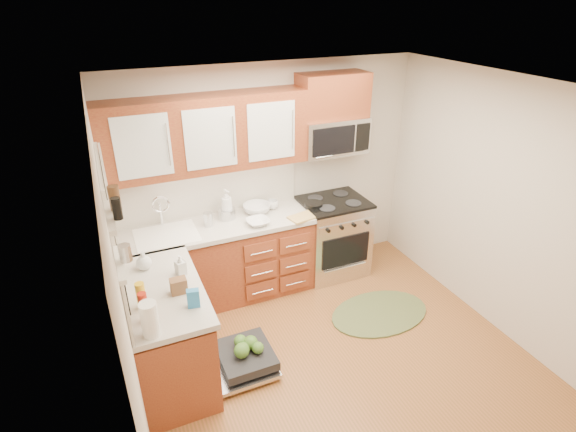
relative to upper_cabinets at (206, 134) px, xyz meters
name	(u,v)px	position (x,y,z in m)	size (l,w,h in m)	color
floor	(339,363)	(0.73, -1.57, -1.88)	(3.50, 3.50, 0.00)	brown
ceiling	(358,94)	(0.73, -1.57, 0.62)	(3.50, 3.50, 0.00)	white
wall_back	(269,176)	(0.73, 0.18, -0.62)	(3.50, 0.04, 2.50)	beige
wall_front	(524,415)	(0.73, -3.33, -0.62)	(3.50, 0.04, 2.50)	beige
wall_left	(123,302)	(-1.02, -1.57, -0.62)	(0.04, 3.50, 2.50)	beige
wall_right	(506,211)	(2.48, -1.57, -0.62)	(0.04, 3.50, 2.50)	beige
base_cabinet_back	(219,264)	(0.00, -0.12, -1.45)	(2.05, 0.60, 0.85)	maroon
base_cabinet_left	(168,335)	(-0.72, -1.05, -1.45)	(0.60, 1.25, 0.85)	maroon
countertop_back	(217,227)	(0.00, -0.14, -0.97)	(2.07, 0.64, 0.05)	#BDB7AD
countertop_left	(163,290)	(-0.71, -1.05, -0.97)	(0.64, 1.27, 0.05)	#BDB7AD
backsplash_back	(207,190)	(0.00, 0.16, -0.67)	(2.05, 0.02, 0.57)	beige
backsplash_left	(119,267)	(-1.01, -1.05, -0.67)	(0.02, 1.25, 0.57)	beige
upper_cabinets	(206,134)	(0.00, 0.00, 0.00)	(2.05, 0.35, 0.75)	maroon
cabinet_over_mw	(333,95)	(1.41, 0.00, 0.26)	(0.76, 0.35, 0.47)	maroon
range	(332,236)	(1.41, -0.15, -1.40)	(0.76, 0.64, 0.95)	silver
microwave	(332,135)	(1.41, -0.02, -0.18)	(0.76, 0.38, 0.40)	silver
sink	(168,246)	(-0.52, -0.16, -1.07)	(0.62, 0.50, 0.26)	white
dishwasher	(242,360)	(-0.13, -1.27, -1.77)	(0.70, 0.60, 0.20)	silver
window	(112,230)	(-1.01, -1.07, -0.32)	(0.03, 1.05, 1.05)	white
window_blind	(107,189)	(-0.98, -1.07, 0.00)	(0.02, 0.96, 0.40)	white
shelf_upper	(110,217)	(-0.99, -1.92, 0.17)	(0.04, 0.40, 0.03)	white
shelf_lower	(120,264)	(-0.99, -1.92, -0.12)	(0.04, 0.40, 0.03)	white
rug	(379,313)	(1.48, -1.12, -1.86)	(1.11, 0.72, 0.02)	#505F36
skillet	(314,204)	(1.12, -0.17, -0.91)	(0.21, 0.21, 0.04)	black
stock_pot	(227,213)	(0.15, -0.03, -0.89)	(0.19, 0.19, 0.11)	silver
cutting_board	(303,217)	(0.91, -0.35, -0.94)	(0.30, 0.19, 0.02)	tan
canister	(208,219)	(-0.08, -0.12, -0.87)	(0.09, 0.09, 0.15)	silver
paper_towel_roll	(150,319)	(-0.88, -1.59, -0.81)	(0.13, 0.13, 0.27)	white
mustard_bottle	(141,296)	(-0.90, -1.25, -0.84)	(0.07, 0.07, 0.23)	yellow
red_bottle	(144,308)	(-0.90, -1.43, -0.82)	(0.07, 0.07, 0.25)	#B3210E
wooden_box	(179,286)	(-0.59, -1.17, -0.88)	(0.13, 0.09, 0.13)	brown
blue_carton	(193,298)	(-0.52, -1.40, -0.87)	(0.10, 0.06, 0.15)	#256FAD
bowl_a	(258,222)	(0.41, -0.31, -0.92)	(0.24, 0.24, 0.06)	#999999
bowl_b	(257,209)	(0.49, -0.03, -0.90)	(0.31, 0.31, 0.10)	#999999
cup	(273,205)	(0.69, -0.01, -0.90)	(0.13, 0.13, 0.10)	#999999
soap_bottle_a	(227,204)	(0.15, -0.03, -0.78)	(0.13, 0.13, 0.33)	#999999
soap_bottle_b	(180,265)	(-0.52, -0.90, -0.86)	(0.08, 0.08, 0.18)	#999999
soap_bottle_c	(144,260)	(-0.81, -0.69, -0.86)	(0.14, 0.14, 0.17)	#999999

